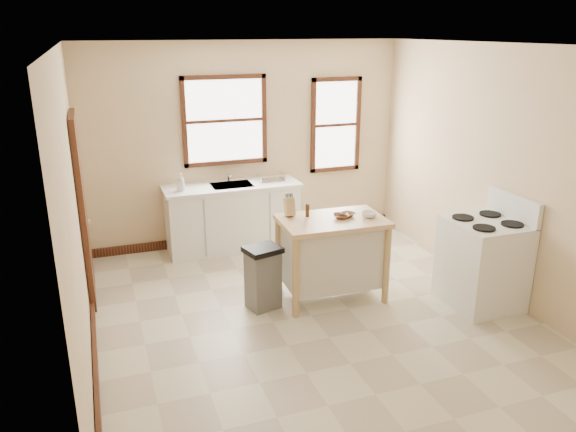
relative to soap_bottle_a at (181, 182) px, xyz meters
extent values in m
plane|color=beige|center=(0.99, -2.14, -1.04)|extent=(5.00, 5.00, 0.00)
plane|color=white|center=(0.99, -2.14, 1.76)|extent=(5.00, 5.00, 0.00)
cube|color=beige|center=(0.99, 0.36, 0.36)|extent=(4.50, 0.04, 2.80)
cube|color=beige|center=(-1.26, -2.14, 0.36)|extent=(0.04, 5.00, 2.80)
cube|color=beige|center=(3.24, -2.14, 0.36)|extent=(0.04, 5.00, 2.80)
cube|color=black|center=(-1.22, -0.84, 0.01)|extent=(0.06, 0.90, 2.10)
cube|color=black|center=(0.99, 0.33, -0.98)|extent=(4.50, 0.04, 0.12)
cube|color=black|center=(-1.23, -2.14, -0.98)|extent=(0.04, 5.00, 0.12)
cylinder|color=silver|center=(0.69, 0.24, -0.01)|extent=(0.03, 0.03, 0.22)
imported|color=#B2B2B2|center=(0.00, 0.00, 0.00)|extent=(0.11, 0.11, 0.23)
imported|color=#B2B2B2|center=(-0.02, -0.02, -0.02)|extent=(0.10, 0.10, 0.19)
cylinder|color=#3C2110|center=(1.13, -1.63, -0.01)|extent=(0.05, 0.05, 0.15)
imported|color=brown|center=(1.47, -1.80, -0.06)|extent=(0.23, 0.23, 0.04)
imported|color=brown|center=(1.57, -1.76, -0.07)|extent=(0.22, 0.22, 0.04)
imported|color=silver|center=(1.78, -1.87, -0.06)|extent=(0.19, 0.19, 0.05)
camera|label=1|loc=(-1.05, -7.14, 1.91)|focal=35.00mm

